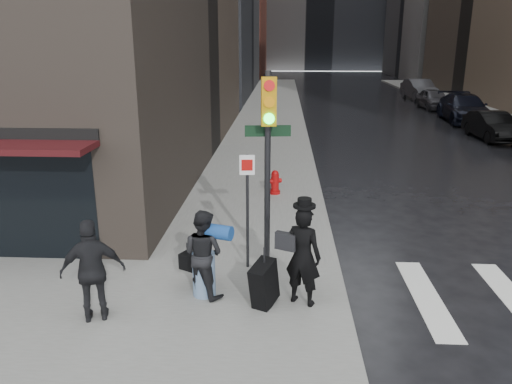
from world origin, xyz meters
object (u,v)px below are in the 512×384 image
(fire_hydrant, at_px, (275,183))
(man_overcoat, at_px, (295,260))
(man_greycoat, at_px, (93,271))
(parked_car_4, at_px, (434,99))
(traffic_light, at_px, (266,146))
(parked_car_3, at_px, (464,108))
(parked_car_2, at_px, (492,126))
(man_jeans, at_px, (203,253))
(parked_car_5, at_px, (419,90))

(fire_hydrant, bearing_deg, man_overcoat, -85.97)
(man_greycoat, bearing_deg, parked_car_4, -133.05)
(traffic_light, height_order, parked_car_3, traffic_light)
(parked_car_2, xyz_separation_m, parked_car_4, (0.36, 11.07, 0.03))
(man_jeans, height_order, fire_hydrant, man_jeans)
(traffic_light, bearing_deg, parked_car_3, 56.17)
(man_overcoat, height_order, man_jeans, man_overcoat)
(man_overcoat, xyz_separation_m, man_greycoat, (-3.27, -0.69, 0.05))
(man_greycoat, xyz_separation_m, parked_car_3, (13.50, 22.55, -0.23))
(parked_car_3, bearing_deg, parked_car_5, 92.26)
(parked_car_5, bearing_deg, parked_car_2, -96.57)
(parked_car_3, xyz_separation_m, parked_car_4, (-0.18, 5.53, -0.10))
(parked_car_2, xyz_separation_m, parked_car_5, (0.78, 16.60, 0.14))
(parked_car_5, bearing_deg, man_overcoat, -111.53)
(traffic_light, distance_m, parked_car_4, 28.17)
(parked_car_3, height_order, parked_car_5, parked_car_5)
(parked_car_2, bearing_deg, traffic_light, -127.02)
(fire_hydrant, xyz_separation_m, parked_car_4, (10.51, 20.88, 0.22))
(man_overcoat, distance_m, parked_car_2, 18.99)
(man_greycoat, bearing_deg, parked_car_5, -129.91)
(parked_car_2, distance_m, parked_car_5, 16.62)
(traffic_light, xyz_separation_m, fire_hydrant, (0.09, 5.15, -2.19))
(traffic_light, bearing_deg, parked_car_2, 49.52)
(man_jeans, bearing_deg, man_greycoat, 57.91)
(parked_car_2, height_order, parked_car_3, parked_car_3)
(man_greycoat, distance_m, parked_car_5, 36.32)
(man_overcoat, height_order, fire_hydrant, man_overcoat)
(traffic_light, relative_size, parked_car_2, 0.97)
(man_overcoat, height_order, man_greycoat, man_overcoat)
(parked_car_2, relative_size, parked_car_5, 0.82)
(man_jeans, relative_size, parked_car_5, 0.33)
(man_overcoat, relative_size, parked_car_5, 0.40)
(man_overcoat, bearing_deg, fire_hydrant, -61.17)
(man_overcoat, height_order, parked_car_3, man_overcoat)
(man_greycoat, height_order, parked_car_4, man_greycoat)
(traffic_light, bearing_deg, man_jeans, -139.30)
(man_overcoat, relative_size, parked_car_3, 0.36)
(fire_hydrant, height_order, parked_car_4, parked_car_4)
(parked_car_4, bearing_deg, traffic_light, -114.37)
(man_overcoat, bearing_deg, parked_car_2, -95.90)
(man_jeans, height_order, parked_car_4, man_jeans)
(man_overcoat, height_order, parked_car_5, man_overcoat)
(parked_car_5, bearing_deg, man_greycoat, -116.11)
(man_jeans, xyz_separation_m, parked_car_4, (11.67, 27.16, -0.27))
(man_jeans, relative_size, fire_hydrant, 2.24)
(man_jeans, relative_size, parked_car_3, 0.30)
(man_jeans, relative_size, parked_car_2, 0.40)
(man_overcoat, bearing_deg, man_greycoat, 36.79)
(parked_car_2, bearing_deg, parked_car_4, 85.51)
(traffic_light, distance_m, fire_hydrant, 5.60)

